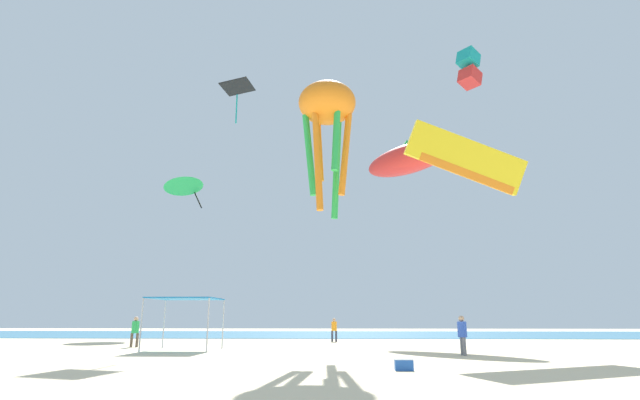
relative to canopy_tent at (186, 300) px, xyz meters
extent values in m
cube|color=beige|center=(5.94, -5.16, -2.50)|extent=(110.00, 110.00, 0.10)
cube|color=teal|center=(5.94, 24.28, -2.44)|extent=(110.00, 21.53, 0.03)
cylinder|color=#B2B2B7|center=(-1.61, -1.52, -1.19)|extent=(0.07, 0.07, 2.52)
cylinder|color=#B2B2B7|center=(1.61, -1.52, -1.19)|extent=(0.07, 0.07, 2.52)
cylinder|color=#B2B2B7|center=(-1.61, 1.52, -1.19)|extent=(0.07, 0.07, 2.52)
cylinder|color=#B2B2B7|center=(1.61, 1.52, -1.19)|extent=(0.07, 0.07, 2.52)
cube|color=#1972B7|center=(0.00, 0.00, 0.10)|extent=(3.29, 3.11, 0.06)
cylinder|color=brown|center=(-3.42, 2.51, -2.08)|extent=(0.15, 0.15, 0.75)
cylinder|color=brown|center=(-3.71, 2.44, -2.08)|extent=(0.15, 0.15, 0.75)
cylinder|color=green|center=(-3.57, 2.48, -1.37)|extent=(0.39, 0.39, 0.66)
sphere|color=tan|center=(-3.57, 2.48, -0.92)|extent=(0.25, 0.25, 0.25)
cylinder|color=slate|center=(13.22, -2.72, -2.07)|extent=(0.15, 0.15, 0.76)
cylinder|color=slate|center=(13.26, -3.02, -2.07)|extent=(0.15, 0.15, 0.76)
cylinder|color=blue|center=(13.24, -2.87, -1.36)|extent=(0.40, 0.40, 0.66)
sphere|color=tan|center=(13.24, -2.87, -0.90)|extent=(0.25, 0.25, 0.25)
cylinder|color=#33384C|center=(7.34, 9.43, -2.10)|extent=(0.14, 0.14, 0.71)
cylinder|color=#33384C|center=(7.61, 9.37, -2.10)|extent=(0.14, 0.14, 0.71)
cylinder|color=orange|center=(7.48, 9.40, -1.43)|extent=(0.37, 0.37, 0.62)
sphere|color=tan|center=(7.48, 9.40, -1.00)|extent=(0.23, 0.23, 0.23)
cube|color=blue|center=(9.88, -9.02, -2.29)|extent=(0.56, 0.36, 0.32)
cube|color=white|center=(9.88, -9.02, -2.12)|extent=(0.57, 0.37, 0.03)
cube|color=black|center=(0.36, 7.74, 15.99)|extent=(2.46, 2.47, 0.35)
cylinder|color=teal|center=(0.36, 7.74, 14.21)|extent=(0.12, 0.12, 2.30)
cube|color=yellow|center=(14.83, 0.29, 7.61)|extent=(6.74, 1.54, 4.11)
cube|color=orange|center=(14.83, 0.29, 6.71)|extent=(5.17, 0.90, 2.27)
ellipsoid|color=red|center=(13.12, 9.90, 10.81)|extent=(7.10, 7.20, 2.43)
cone|color=green|center=(13.12, 9.90, 12.01)|extent=(1.63, 1.63, 0.89)
cone|color=green|center=(-7.46, 20.05, 12.02)|extent=(5.39, 5.39, 1.75)
cylinder|color=black|center=(-6.35, 21.24, 10.80)|extent=(1.56, 1.48, 2.38)
cube|color=teal|center=(18.83, 11.70, 20.16)|extent=(2.20, 2.17, 1.60)
cube|color=red|center=(18.83, 11.70, 18.46)|extent=(2.20, 2.17, 1.60)
ellipsoid|color=orange|center=(7.35, -2.16, 9.84)|extent=(4.00, 4.00, 2.12)
cylinder|color=orange|center=(6.90, -1.38, 7.56)|extent=(0.49, 0.61, 3.29)
cylinder|color=green|center=(6.45, -2.16, 7.07)|extent=(0.75, 0.33, 4.25)
cylinder|color=orange|center=(6.90, -2.94, 6.58)|extent=(0.59, 0.77, 5.23)
cylinder|color=green|center=(7.79, -2.94, 7.56)|extent=(0.49, 0.61, 3.29)
cylinder|color=orange|center=(8.24, -2.17, 7.07)|extent=(0.75, 0.33, 4.25)
cylinder|color=green|center=(7.80, -1.39, 6.58)|extent=(0.59, 0.77, 5.23)
camera|label=1|loc=(7.93, -24.75, -0.87)|focal=26.84mm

